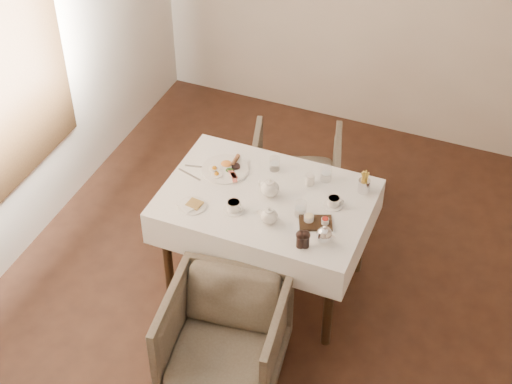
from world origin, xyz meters
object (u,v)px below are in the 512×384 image
Objects in this scene: table at (266,211)px; armchair_near at (224,337)px; armchair_far at (296,173)px; breakfast_plate at (226,169)px; teapot_centre at (270,187)px.

table is 1.85× the size of armchair_near.
breakfast_plate is at bearing 53.63° from armchair_far.
table reaches higher than armchair_near.
teapot_centre reaches higher than armchair_near.
armchair_far is at bearing 96.29° from table.
teapot_centre reaches higher than armchair_far.
table is at bearing -113.32° from teapot_centre.
breakfast_plate is at bearing 105.10° from armchair_near.
breakfast_plate reaches higher than table.
armchair_near is at bearing -44.67° from breakfast_plate.
teapot_centre is at bearing 2.81° from breakfast_plate.
teapot_centre reaches higher than table.
armchair_far is (-0.14, 1.60, -0.02)m from armchair_near.
breakfast_plate is at bearing 173.18° from teapot_centre.
table is 4.25× the size of breakfast_plate.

